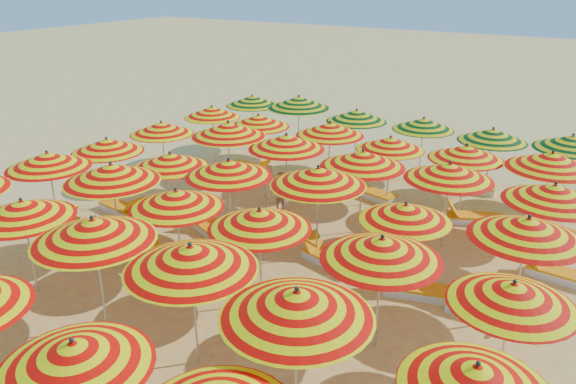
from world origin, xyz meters
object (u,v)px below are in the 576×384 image
(umbrella_36, at_px, (252,101))
(lounger_11, at_px, (372,193))
(umbrella_30, at_px, (212,112))
(beachgoer_b, at_px, (281,192))
(umbrella_23, at_px, (528,228))
(lounger_1, at_px, (54,220))
(umbrella_24, at_px, (161,128))
(lounger_2, at_px, (108,242))
(umbrella_13, at_px, (111,173))
(umbrella_22, at_px, (405,213))
(umbrella_33, at_px, (390,144))
(umbrella_10, at_px, (297,304))
(lounger_10, at_px, (251,168))
(beachgoer_a, at_px, (270,187))
(umbrella_40, at_px, (493,135))
(umbrella_12, at_px, (48,160))
(lounger_8, at_px, (488,311))
(umbrella_8, at_px, (93,230))
(umbrella_27, at_px, (363,159))
(umbrella_14, at_px, (176,199))
(umbrella_32, at_px, (330,129))
(umbrella_17, at_px, (513,294))
(umbrella_25, at_px, (228,130))
(umbrella_29, at_px, (554,193))
(umbrella_28, at_px, (449,172))
(umbrella_39, at_px, (423,124))
(lounger_7, at_px, (418,290))
(umbrella_11, at_px, (476,378))
(umbrella_35, at_px, (551,161))
(umbrella_7, at_px, (22,210))
(umbrella_37, at_px, (299,102))
(lounger_5, at_px, (216,232))
(umbrella_26, at_px, (286,142))
(umbrella_16, at_px, (382,249))
(lounger_6, at_px, (330,259))
(umbrella_38, at_px, (357,116))
(lounger_9, at_px, (561,275))
(umbrella_15, at_px, (260,219))
(umbrella_21, at_px, (318,176))
(umbrella_3, at_px, (74,355))
(umbrella_9, at_px, (191,258))
(umbrella_41, at_px, (572,142))
(umbrella_19, at_px, (170,160))
(umbrella_31, at_px, (258,121))

(umbrella_36, bearing_deg, lounger_11, -20.95)
(umbrella_30, relative_size, beachgoer_b, 2.01)
(umbrella_23, xyz_separation_m, lounger_1, (-13.06, -2.06, -2.12))
(umbrella_24, xyz_separation_m, lounger_2, (2.12, -4.62, -1.93))
(umbrella_13, xyz_separation_m, umbrella_22, (7.21, 2.28, -0.33))
(umbrella_33, bearing_deg, umbrella_10, -76.47)
(umbrella_22, bearing_deg, lounger_11, 119.94)
(lounger_10, distance_m, beachgoer_a, 3.69)
(umbrella_24, relative_size, umbrella_40, 1.08)
(umbrella_12, bearing_deg, lounger_8, 9.94)
(umbrella_8, distance_m, umbrella_27, 7.78)
(umbrella_14, height_order, umbrella_32, umbrella_32)
(umbrella_17, xyz_separation_m, lounger_8, (-0.72, 2.39, -1.95))
(umbrella_25, bearing_deg, umbrella_29, -1.35)
(umbrella_13, height_order, umbrella_28, umbrella_13)
(umbrella_32, relative_size, umbrella_39, 0.91)
(umbrella_24, distance_m, lounger_7, 10.90)
(umbrella_11, bearing_deg, beachgoer_a, 138.21)
(umbrella_35, relative_size, umbrella_40, 1.18)
(umbrella_7, distance_m, umbrella_30, 10.35)
(umbrella_27, xyz_separation_m, umbrella_37, (-5.07, 5.04, 0.07))
(umbrella_39, height_order, lounger_5, umbrella_39)
(umbrella_27, bearing_deg, lounger_5, -143.92)
(umbrella_26, bearing_deg, lounger_11, 48.72)
(umbrella_16, xyz_separation_m, umbrella_23, (2.25, 2.43, 0.02))
(umbrella_32, relative_size, lounger_8, 1.51)
(umbrella_14, xyz_separation_m, lounger_6, (2.91, 2.57, -2.01))
(umbrella_38, bearing_deg, umbrella_12, -118.24)
(umbrella_25, relative_size, lounger_10, 1.80)
(umbrella_32, bearing_deg, umbrella_29, -18.95)
(umbrella_29, relative_size, lounger_7, 1.61)
(lounger_9, bearing_deg, umbrella_11, 91.52)
(umbrella_15, height_order, beachgoer_a, umbrella_15)
(umbrella_40, bearing_deg, umbrella_21, -111.51)
(umbrella_33, relative_size, umbrella_39, 0.86)
(umbrella_3, relative_size, umbrella_10, 0.76)
(umbrella_9, distance_m, umbrella_29, 8.94)
(umbrella_32, height_order, umbrella_41, umbrella_32)
(beachgoer_b, bearing_deg, lounger_10, -43.58)
(umbrella_19, height_order, umbrella_29, umbrella_29)
(umbrella_7, bearing_deg, umbrella_21, 45.73)
(umbrella_25, xyz_separation_m, umbrella_31, (-0.28, 2.18, -0.22))
(umbrella_36, relative_size, beachgoer_a, 1.59)
(umbrella_17, relative_size, umbrella_32, 1.01)
(umbrella_16, relative_size, umbrella_36, 1.13)
(umbrella_28, relative_size, umbrella_32, 1.11)
(umbrella_33, bearing_deg, umbrella_8, -104.33)
(umbrella_17, bearing_deg, umbrella_16, 177.71)
(umbrella_28, bearing_deg, lounger_6, -130.26)
(umbrella_9, xyz_separation_m, lounger_11, (-0.54, 9.86, -2.21))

